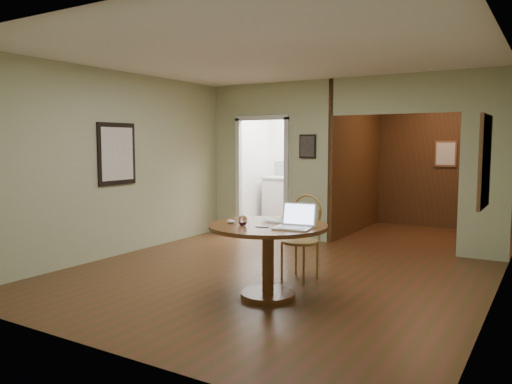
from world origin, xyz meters
The scene contains 11 objects.
floor centered at (0.00, 0.00, 0.00)m, with size 5.00×5.00×0.00m, color #442E13.
room_shell centered at (-0.47, 3.10, 1.29)m, with size 5.20×7.50×5.00m.
dining_table centered at (0.40, -0.60, 0.59)m, with size 1.27×1.27×0.79m.
chair centered at (0.39, 0.27, 0.57)m, with size 0.48×0.48×1.03m.
open_laptop centered at (0.76, -0.66, 0.86)m, with size 0.39×0.36×0.25m.
closed_laptop centered at (0.39, -0.45, 0.81)m, with size 0.32×0.21×0.03m, color #BCBCC1.
mouse centered at (0.03, -0.76, 0.81)m, with size 0.11×0.06×0.04m, color white.
wine_glass centered at (0.22, -0.81, 0.85)m, with size 0.10×0.10×0.11m, color white, non-canonical shape.
pen centered at (0.45, -0.80, 0.80)m, with size 0.01×0.01×0.15m, color #0C1B56.
kitchen_cabinet centered at (-1.35, 4.20, 0.47)m, with size 2.06×0.60×0.94m.
grocery_bag centered at (-1.05, 4.20, 1.08)m, with size 0.28×0.24×0.28m, color tan.
Camera 1 is at (3.02, -5.16, 1.66)m, focal length 35.00 mm.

